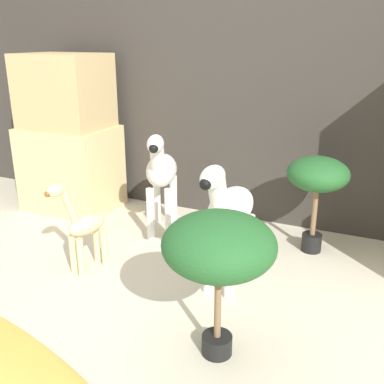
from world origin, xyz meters
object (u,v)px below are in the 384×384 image
(potted_palm_back, at_px, (219,248))
(potted_palm_front, at_px, (318,178))
(zebra_left, at_px, (161,173))
(giraffe_figurine, at_px, (83,227))
(zebra_right, at_px, (228,212))
(surfboard, at_px, (9,353))

(potted_palm_back, bearing_deg, potted_palm_front, 80.94)
(zebra_left, xyz_separation_m, giraffe_figurine, (-0.15, -0.68, -0.16))
(zebra_right, xyz_separation_m, potted_palm_back, (0.16, -0.56, 0.07))
(zebra_left, relative_size, potted_palm_back, 1.14)
(giraffe_figurine, height_order, potted_palm_back, potted_palm_back)
(zebra_left, bearing_deg, surfboard, -89.21)
(potted_palm_back, relative_size, surfboard, 0.47)
(potted_palm_back, distance_m, surfboard, 1.03)
(giraffe_figurine, bearing_deg, potted_palm_back, -20.47)
(zebra_right, bearing_deg, potted_palm_front, 60.49)
(giraffe_figurine, xyz_separation_m, surfboard, (0.17, -0.77, -0.26))
(giraffe_figurine, distance_m, potted_palm_back, 1.07)
(giraffe_figurine, relative_size, surfboard, 0.41)
(giraffe_figurine, distance_m, potted_palm_front, 1.44)
(giraffe_figurine, relative_size, potted_palm_back, 0.89)
(zebra_right, distance_m, potted_palm_front, 0.72)
(zebra_right, bearing_deg, potted_palm_back, -73.63)
(giraffe_figurine, bearing_deg, surfboard, -77.69)
(zebra_left, relative_size, potted_palm_front, 1.19)
(giraffe_figurine, height_order, potted_palm_front, potted_palm_front)
(zebra_left, distance_m, surfboard, 1.50)
(potted_palm_front, distance_m, potted_palm_back, 1.20)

